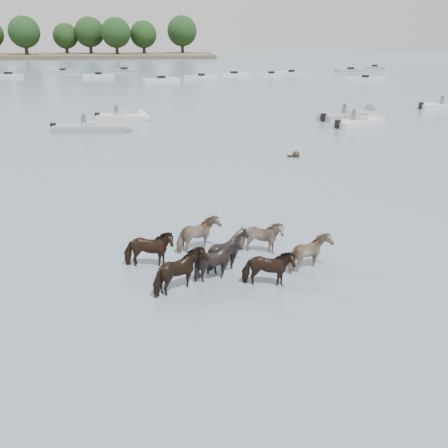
{
  "coord_description": "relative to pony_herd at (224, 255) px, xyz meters",
  "views": [
    {
      "loc": [
        -1.59,
        -13.68,
        6.71
      ],
      "look_at": [
        -0.23,
        1.17,
        1.1
      ],
      "focal_mm": 40.66,
      "sensor_mm": 36.0,
      "label": 1
    }
  ],
  "objects": [
    {
      "name": "motorboat_d",
      "position": [
        13.37,
        24.98,
        -0.29
      ],
      "size": [
        5.16,
        3.89,
        1.92
      ],
      "rotation": [
        0.0,
        0.0,
        0.52
      ],
      "color": "silver",
      "rests_on": "ground"
    },
    {
      "name": "pony_herd",
      "position": [
        0.0,
        0.0,
        0.0
      ],
      "size": [
        6.44,
        4.49,
        1.35
      ],
      "color": "black",
      "rests_on": "ground"
    },
    {
      "name": "ground",
      "position": [
        0.33,
        -0.13,
        -0.51
      ],
      "size": [
        400.0,
        400.0,
        0.0
      ],
      "primitive_type": "plane",
      "color": "slate",
      "rests_on": "ground"
    },
    {
      "name": "motorboat_b",
      "position": [
        -6.8,
        23.82,
        -0.29
      ],
      "size": [
        5.98,
        1.99,
        1.92
      ],
      "rotation": [
        0.0,
        0.0,
        -0.07
      ],
      "color": "gray",
      "rests_on": "ground"
    },
    {
      "name": "distant_flotilla",
      "position": [
        -0.21,
        76.14,
        -0.26
      ],
      "size": [
        110.48,
        30.0,
        0.93
      ],
      "color": "gray",
      "rests_on": "ground"
    },
    {
      "name": "swimming_pony",
      "position": [
        5.5,
        14.61,
        -0.41
      ],
      "size": [
        0.72,
        0.44,
        0.44
      ],
      "color": "black",
      "rests_on": "ground"
    },
    {
      "name": "motorboat_a",
      "position": [
        -5.08,
        28.69,
        -0.29
      ],
      "size": [
        4.7,
        2.02,
        1.92
      ],
      "rotation": [
        0.0,
        0.0,
        -0.1
      ],
      "color": "silver",
      "rests_on": "ground"
    },
    {
      "name": "motorboat_c",
      "position": [
        13.87,
        28.54,
        -0.29
      ],
      "size": [
        6.25,
        4.29,
        1.92
      ],
      "rotation": [
        0.0,
        0.0,
        0.48
      ],
      "color": "gray",
      "rests_on": "ground"
    }
  ]
}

